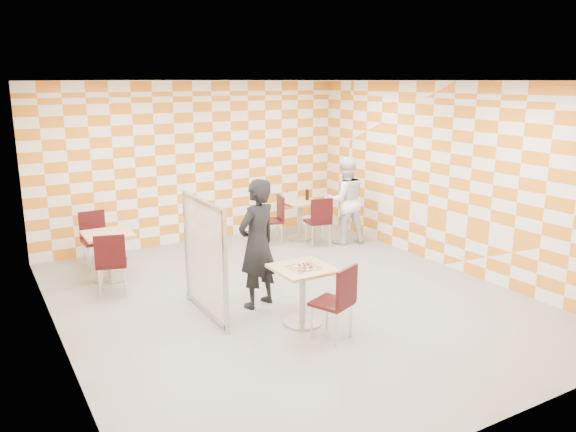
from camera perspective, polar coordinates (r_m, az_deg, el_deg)
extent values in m
plane|color=gray|center=(8.02, 0.10, -8.39)|extent=(7.00, 7.00, 0.00)
plane|color=white|center=(7.44, 0.11, 13.58)|extent=(7.00, 7.00, 0.00)
plane|color=white|center=(10.71, -9.42, 5.34)|extent=(6.00, 0.00, 6.00)
plane|color=white|center=(6.64, -22.87, -0.56)|extent=(0.00, 7.00, 7.00)
plane|color=white|center=(9.44, 16.07, 3.90)|extent=(0.00, 7.00, 7.00)
cube|color=tan|center=(6.99, 1.52, -5.37)|extent=(0.70, 0.70, 0.04)
cylinder|color=#A5A5AA|center=(7.12, 1.50, -8.11)|extent=(0.08, 0.08, 0.70)
cylinder|color=#A5A5AA|center=(7.25, 1.48, -10.72)|extent=(0.50, 0.50, 0.03)
cube|color=tan|center=(10.81, 1.21, 1.44)|extent=(0.70, 0.70, 0.04)
cylinder|color=#A5A5AA|center=(10.89, 1.20, -0.41)|extent=(0.08, 0.08, 0.70)
cylinder|color=#A5A5AA|center=(10.98, 1.19, -2.21)|extent=(0.50, 0.50, 0.03)
cube|color=tan|center=(8.97, -17.84, -1.76)|extent=(0.70, 0.70, 0.04)
cylinder|color=#A5A5AA|center=(9.06, -17.67, -3.96)|extent=(0.08, 0.08, 0.70)
cylinder|color=#A5A5AA|center=(9.17, -17.52, -6.07)|extent=(0.50, 0.50, 0.03)
cube|color=#330A0C|center=(6.71, 4.46, -8.80)|extent=(0.55, 0.55, 0.04)
cube|color=#330A0C|center=(6.52, 6.00, -7.14)|extent=(0.40, 0.20, 0.45)
cylinder|color=silver|center=(7.02, 3.99, -9.84)|extent=(0.03, 0.03, 0.43)
cylinder|color=silver|center=(6.76, 2.40, -10.77)|extent=(0.03, 0.03, 0.43)
cylinder|color=silver|center=(6.86, 6.42, -10.47)|extent=(0.03, 0.03, 0.43)
cylinder|color=silver|center=(6.59, 4.89, -11.47)|extent=(0.03, 0.03, 0.43)
cube|color=#330A0C|center=(10.44, 3.01, -0.59)|extent=(0.49, 0.49, 0.04)
cube|color=#330A0C|center=(10.20, 3.46, 0.52)|extent=(0.42, 0.12, 0.45)
cylinder|color=silver|center=(10.72, 3.50, -1.52)|extent=(0.03, 0.03, 0.43)
cylinder|color=silver|center=(10.59, 1.80, -1.68)|extent=(0.03, 0.03, 0.43)
cylinder|color=silver|center=(10.41, 4.22, -1.98)|extent=(0.03, 0.03, 0.43)
cylinder|color=silver|center=(10.29, 2.48, -2.15)|extent=(0.03, 0.03, 0.43)
cube|color=#330A0C|center=(10.48, -1.82, -0.52)|extent=(0.51, 0.51, 0.04)
cube|color=#330A0C|center=(10.47, -0.77, 0.88)|extent=(0.14, 0.42, 0.45)
cylinder|color=silver|center=(10.66, -2.92, -1.60)|extent=(0.03, 0.03, 0.43)
cylinder|color=silver|center=(10.34, -2.48, -2.07)|extent=(0.03, 0.03, 0.43)
cylinder|color=silver|center=(10.74, -1.16, -1.47)|extent=(0.03, 0.03, 0.43)
cylinder|color=silver|center=(10.42, -0.67, -1.93)|extent=(0.03, 0.03, 0.43)
cube|color=#330A0C|center=(8.45, -17.46, -4.63)|extent=(0.52, 0.52, 0.04)
cube|color=#330A0C|center=(8.19, -17.65, -3.40)|extent=(0.42, 0.15, 0.45)
cylinder|color=silver|center=(8.68, -16.18, -5.71)|extent=(0.03, 0.03, 0.43)
cylinder|color=silver|center=(8.70, -18.43, -5.82)|extent=(0.03, 0.03, 0.43)
cylinder|color=silver|center=(8.36, -16.23, -6.46)|extent=(0.03, 0.03, 0.43)
cylinder|color=silver|center=(8.38, -18.57, -6.58)|extent=(0.03, 0.03, 0.43)
cube|color=#330A0C|center=(9.66, -18.89, -2.48)|extent=(0.44, 0.44, 0.04)
cube|color=#330A0C|center=(9.79, -19.29, -0.80)|extent=(0.42, 0.06, 0.45)
cylinder|color=silver|center=(9.53, -19.52, -4.23)|extent=(0.03, 0.03, 0.43)
cylinder|color=silver|center=(9.60, -17.55, -3.94)|extent=(0.03, 0.03, 0.43)
cylinder|color=silver|center=(9.85, -19.98, -3.70)|extent=(0.03, 0.03, 0.43)
cylinder|color=silver|center=(9.92, -18.07, -3.42)|extent=(0.03, 0.03, 0.43)
cube|color=white|center=(7.29, -8.46, -4.13)|extent=(0.02, 1.30, 1.40)
cube|color=#B2B2B7|center=(7.11, -8.66, 1.41)|extent=(0.05, 1.30, 0.05)
cube|color=#B2B2B7|center=(7.54, -8.27, -9.36)|extent=(0.05, 1.30, 0.05)
cube|color=#B2B2B7|center=(6.72, -6.38, -5.61)|extent=(0.05, 0.05, 1.50)
cylinder|color=#B2B2B7|center=(7.01, -6.21, -11.61)|extent=(0.08, 0.08, 0.05)
cube|color=#B2B2B7|center=(7.87, -10.23, -2.87)|extent=(0.05, 0.05, 1.50)
cylinder|color=#B2B2B7|center=(8.12, -10.01, -8.12)|extent=(0.08, 0.08, 0.05)
imported|color=black|center=(7.52, -3.14, -2.83)|extent=(0.74, 0.61, 1.76)
imported|color=white|center=(10.56, 5.82, 1.58)|extent=(0.92, 0.79, 1.64)
cube|color=silver|center=(6.97, 1.61, -5.24)|extent=(0.38, 0.34, 0.01)
cone|color=tan|center=(6.96, 1.61, -5.14)|extent=(0.40, 0.40, 0.02)
cone|color=#F2D88C|center=(6.98, 1.52, -4.98)|extent=(0.33, 0.33, 0.01)
cylinder|color=maroon|center=(6.85, 1.62, -5.26)|extent=(0.04, 0.04, 0.01)
cylinder|color=maroon|center=(6.91, 2.36, -5.09)|extent=(0.04, 0.04, 0.01)
cylinder|color=maroon|center=(6.94, 1.70, -5.00)|extent=(0.04, 0.04, 0.01)
cylinder|color=maroon|center=(6.96, 1.13, -4.95)|extent=(0.04, 0.04, 0.01)
cylinder|color=maroon|center=(6.99, 1.99, -4.85)|extent=(0.04, 0.04, 0.01)
torus|color=black|center=(6.96, 2.09, -4.94)|extent=(0.03, 0.03, 0.01)
torus|color=black|center=(6.90, 1.73, -5.11)|extent=(0.03, 0.03, 0.01)
torus|color=black|center=(7.00, 1.58, -4.83)|extent=(0.03, 0.03, 0.01)
torus|color=black|center=(6.91, 1.20, -5.08)|extent=(0.03, 0.03, 0.01)
cylinder|color=white|center=(10.81, -0.10, 1.98)|extent=(0.06, 0.06, 0.16)
cylinder|color=red|center=(10.79, -0.10, 2.50)|extent=(0.04, 0.04, 0.04)
cylinder|color=black|center=(10.87, 1.96, 2.16)|extent=(0.07, 0.07, 0.20)
cylinder|color=red|center=(10.85, 1.96, 2.75)|extent=(0.03, 0.03, 0.03)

